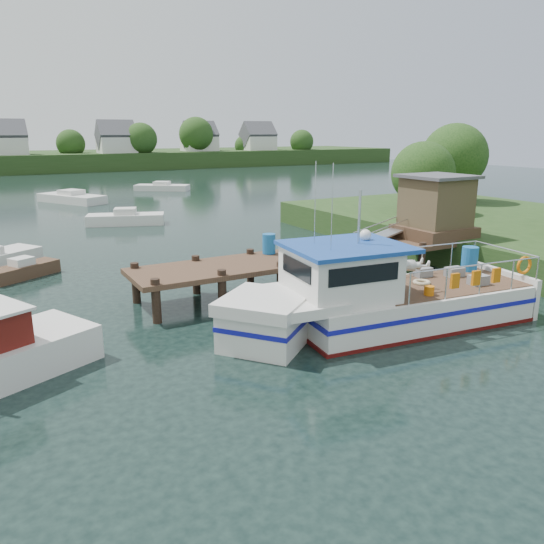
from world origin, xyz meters
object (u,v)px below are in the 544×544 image
lobster_boat (376,299)px  moored_b (126,218)px  moored_rowboat (23,270)px  moored_far (162,187)px  dock (396,225)px  moored_c (356,207)px  moored_d (72,198)px

lobster_boat → moored_b: lobster_boat is taller
lobster_boat → moored_rowboat: 16.24m
lobster_boat → moored_rowboat: (-9.85, 12.90, -0.67)m
lobster_boat → moored_far: size_ratio=1.93×
dock → moored_far: dock is taller
lobster_boat → moored_c: (15.89, 21.36, -0.58)m
dock → moored_rowboat: 17.35m
lobster_boat → moored_far: (7.37, 45.63, -0.64)m
moored_rowboat → moored_b: 14.36m
moored_rowboat → moored_d: size_ratio=0.46×
moored_b → moored_c: 18.29m
moored_rowboat → moored_d: (6.50, 26.64, 0.10)m
moored_far → moored_b: size_ratio=1.07×
lobster_boat → moored_c: 26.63m
moored_rowboat → moored_c: 27.09m
dock → moored_rowboat: size_ratio=4.94×
dock → moored_c: size_ratio=2.11×
dock → lobster_boat: size_ratio=1.42×
moored_far → moored_d: moored_d is taller
moored_far → moored_c: bearing=-50.0°
moored_c → moored_d: size_ratio=1.07×
dock → moored_rowboat: (-15.54, 7.47, -1.89)m
moored_c → moored_b: bearing=161.5°
moored_rowboat → moored_b: moored_b is taller
dock → lobster_boat: 7.96m
moored_far → moored_c: size_ratio=0.77×
lobster_boat → moored_d: bearing=101.2°
dock → moored_b: (-7.74, 19.53, -1.80)m
moored_rowboat → moored_far: size_ratio=0.56×
dock → moored_rowboat: bearing=154.3°
moored_b → moored_far: bearing=50.2°
moored_b → moored_d: moored_d is taller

